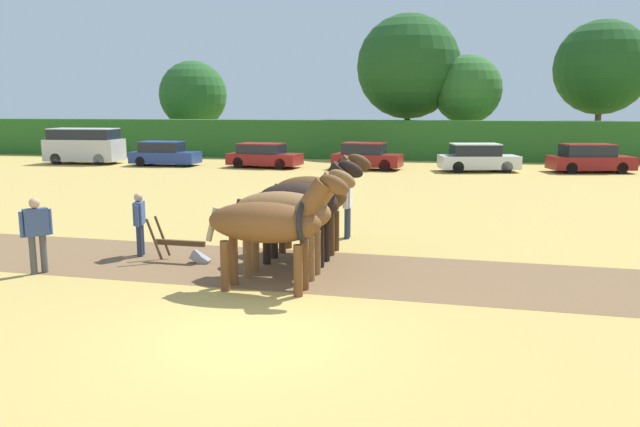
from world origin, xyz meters
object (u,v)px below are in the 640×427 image
draft_horse_lead_left (270,223)px  parked_car_left (164,154)px  farmer_at_plow (139,220)px  tree_far_left (193,95)px  draft_horse_lead_right (287,213)px  parked_car_center (366,157)px  parked_car_right (590,159)px  draft_horse_trail_right (314,195)px  tree_left (408,67)px  tree_center_left (467,90)px  plow (185,249)px  draft_horse_trail_left (301,203)px  farmer_beside_team (348,200)px  parked_car_center_left (264,156)px  farmer_onlooker_left (36,230)px  parked_van (84,146)px  tree_center (602,68)px  parked_car_center_right (477,158)px

draft_horse_lead_left → parked_car_left: draft_horse_lead_left is taller
farmer_at_plow → draft_horse_lead_left: bearing=-44.6°
tree_far_left → farmer_at_plow: bearing=-70.1°
draft_horse_lead_right → parked_car_center: size_ratio=0.69×
parked_car_right → parked_car_left: bearing=170.6°
draft_horse_lead_left → draft_horse_trail_right: draft_horse_trail_right is taller
tree_left → draft_horse_lead_right: tree_left is taller
tree_center_left → draft_horse_lead_right: (-5.02, -33.81, -3.38)m
plow → parked_car_right: bearing=61.8°
plow → farmer_at_plow: (-1.31, 0.39, 0.57)m
tree_far_left → parked_car_center: tree_far_left is taller
tree_far_left → draft_horse_trail_left: bearing=-64.4°
draft_horse_trail_left → farmer_at_plow: (-3.99, -0.04, -0.52)m
farmer_beside_team → parked_car_center_left: farmer_beside_team is taller
tree_left → parked_car_center: size_ratio=2.51×
tree_left → parked_car_right: bearing=-45.9°
tree_left → farmer_beside_team: bearing=-90.1°
draft_horse_lead_left → draft_horse_trail_left: draft_horse_trail_left is taller
draft_horse_lead_left → farmer_at_plow: (-3.88, 2.24, -0.48)m
parked_car_left → draft_horse_trail_right: bearing=-57.2°
farmer_onlooker_left → parked_van: 27.73m
tree_center → plow: size_ratio=6.45×
parked_car_center → parked_car_center_right: size_ratio=0.89×
draft_horse_trail_right → plow: size_ratio=1.77×
tree_left → parked_van: (-19.63, -11.15, -5.30)m
tree_center → farmer_onlooker_left: (-19.80, -36.94, -5.35)m
parked_van → parked_car_left: 5.56m
tree_far_left → parked_car_left: tree_far_left is taller
parked_car_center_left → parked_car_center_right: 12.31m
parked_car_left → parked_car_center_left: bearing=-0.4°
tree_center → parked_van: 36.03m
farmer_beside_team → parked_van: parked_van is taller
tree_center_left → parked_van: (-23.88, -10.42, -3.61)m
parked_van → parked_car_left: size_ratio=1.15×
tree_far_left → parked_car_center_right: tree_far_left is taller
tree_far_left → draft_horse_trail_right: tree_far_left is taller
tree_center_left → parked_car_left: 21.65m
farmer_onlooker_left → parked_van: bearing=160.3°
parked_van → parked_car_center: parked_van is taller
tree_center → parked_van: bearing=-159.1°
draft_horse_trail_left → farmer_onlooker_left: draft_horse_trail_left is taller
draft_horse_lead_right → parked_car_right: draft_horse_lead_right is taller
draft_horse_lead_left → farmer_at_plow: 4.51m
draft_horse_trail_right → parked_car_right: draft_horse_trail_right is taller
tree_center → draft_horse_trail_left: (-14.39, -34.98, -4.92)m
tree_center → parked_car_center: size_ratio=2.38×
tree_center → farmer_beside_team: (-13.74, -32.04, -5.27)m
parked_car_left → parked_van: bearing=176.3°
draft_horse_lead_right → parked_car_center: (-0.93, 23.03, -0.63)m
draft_horse_trail_left → tree_center_left: bearing=84.4°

